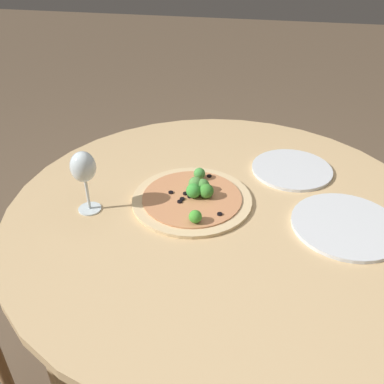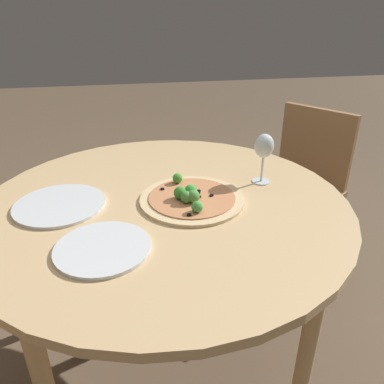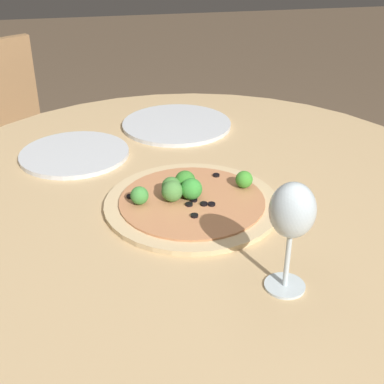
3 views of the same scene
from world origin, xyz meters
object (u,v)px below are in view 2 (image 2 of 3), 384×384
at_px(chair_2, 298,186).
at_px(plate_far, 60,205).
at_px(plate_near, 103,248).
at_px(pizza, 191,198).
at_px(wine_glass, 264,148).

distance_m(chair_2, plate_far, 1.21).
bearing_deg(plate_far, plate_near, 27.77).
distance_m(pizza, wine_glass, 0.31).
bearing_deg(pizza, wine_glass, 109.27).
bearing_deg(plate_near, pizza, 128.74).
height_order(pizza, wine_glass, wine_glass).
bearing_deg(plate_far, chair_2, 115.44).
height_order(pizza, plate_near, pizza).
bearing_deg(plate_near, plate_far, -152.23).
relative_size(chair_2, plate_far, 3.10).
bearing_deg(wine_glass, plate_far, -85.55).
xyz_separation_m(wine_glass, plate_far, (0.05, -0.67, -0.12)).
distance_m(chair_2, pizza, 0.90).
relative_size(pizza, plate_near, 1.35).
height_order(chair_2, pizza, chair_2).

